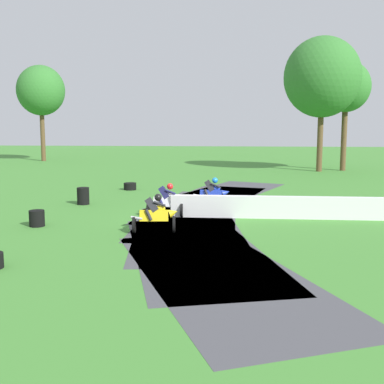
% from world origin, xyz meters
% --- Properties ---
extents(ground_plane, '(120.00, 120.00, 0.00)m').
position_xyz_m(ground_plane, '(0.00, 0.00, 0.00)').
color(ground_plane, '#428433').
extents(track_asphalt, '(7.37, 25.15, 0.01)m').
position_xyz_m(track_asphalt, '(0.67, -0.00, 0.00)').
color(track_asphalt, '#47474C').
rests_on(track_asphalt, ground).
extents(safety_barrier, '(13.17, 0.38, 0.90)m').
position_xyz_m(safety_barrier, '(5.83, -0.04, 0.45)').
color(safety_barrier, white).
rests_on(safety_barrier, ground).
extents(motorcycle_lead_blue, '(1.71, 0.92, 1.43)m').
position_xyz_m(motorcycle_lead_blue, '(0.86, 2.40, 0.64)').
color(motorcycle_lead_blue, black).
rests_on(motorcycle_lead_blue, ground).
extents(motorcycle_chase_white, '(1.70, 0.87, 1.43)m').
position_xyz_m(motorcycle_chase_white, '(-0.91, 0.10, 0.64)').
color(motorcycle_chase_white, black).
rests_on(motorcycle_chase_white, ground).
extents(motorcycle_trailing_yellow, '(1.68, 0.90, 1.43)m').
position_xyz_m(motorcycle_trailing_yellow, '(-0.93, -2.88, 0.64)').
color(motorcycle_trailing_yellow, black).
rests_on(motorcycle_trailing_yellow, ground).
extents(tire_stack_near, '(0.71, 0.71, 0.40)m').
position_xyz_m(tire_stack_near, '(-4.10, 7.87, 0.20)').
color(tire_stack_near, black).
rests_on(tire_stack_near, ground).
extents(tire_stack_mid_a, '(0.57, 0.57, 0.80)m').
position_xyz_m(tire_stack_mid_a, '(-5.26, 2.70, 0.40)').
color(tire_stack_mid_a, black).
rests_on(tire_stack_mid_a, ground).
extents(tire_stack_mid_b, '(0.57, 0.57, 0.60)m').
position_xyz_m(tire_stack_mid_b, '(-5.51, -2.28, 0.30)').
color(tire_stack_mid_b, black).
rests_on(tire_stack_mid_b, ground).
extents(tree_far_left, '(3.80, 3.80, 8.62)m').
position_xyz_m(tree_far_left, '(10.61, 20.52, 6.55)').
color(tree_far_left, brown).
rests_on(tree_far_left, ground).
extents(tree_far_right, '(5.87, 5.87, 10.36)m').
position_xyz_m(tree_far_right, '(8.59, 19.65, 7.26)').
color(tree_far_right, brown).
rests_on(tree_far_right, ground).
extents(tree_mid_rise, '(4.66, 4.66, 9.39)m').
position_xyz_m(tree_mid_rise, '(-17.08, 28.27, 6.91)').
color(tree_mid_rise, brown).
rests_on(tree_mid_rise, ground).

